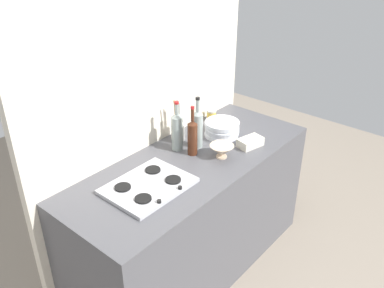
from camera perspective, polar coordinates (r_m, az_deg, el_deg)
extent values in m
plane|color=gray|center=(3.21, 0.00, -16.14)|extent=(6.00, 6.00, 0.00)
cube|color=#4C4C51|center=(2.91, 0.00, -9.87)|extent=(1.80, 0.70, 0.90)
cube|color=beige|center=(2.73, -6.14, 6.90)|extent=(1.90, 0.06, 2.52)
cube|color=#B2B2B7|center=(2.40, -6.03, -5.76)|extent=(0.48, 0.37, 0.02)
cylinder|color=black|center=(2.28, -6.75, -7.48)|extent=(0.09, 0.09, 0.01)
cylinder|color=black|center=(2.42, -2.62, -4.94)|extent=(0.09, 0.09, 0.01)
cylinder|color=black|center=(2.38, -9.52, -5.89)|extent=(0.09, 0.09, 0.01)
cylinder|color=black|center=(2.51, -5.41, -3.56)|extent=(0.09, 0.09, 0.01)
cylinder|color=black|center=(2.25, -4.54, -7.88)|extent=(0.02, 0.02, 0.02)
cylinder|color=black|center=(2.34, -1.65, -6.02)|extent=(0.02, 0.02, 0.02)
cylinder|color=white|center=(2.96, 4.05, 1.33)|extent=(0.24, 0.24, 0.01)
cylinder|color=white|center=(2.95, 4.13, 1.55)|extent=(0.24, 0.24, 0.01)
cylinder|color=white|center=(2.95, 4.18, 1.80)|extent=(0.24, 0.24, 0.01)
cylinder|color=white|center=(2.94, 4.17, 2.04)|extent=(0.24, 0.24, 0.01)
cylinder|color=white|center=(2.93, 4.14, 2.23)|extent=(0.24, 0.24, 0.01)
cylinder|color=white|center=(2.93, 4.13, 2.53)|extent=(0.24, 0.24, 0.01)
cylinder|color=white|center=(2.92, 4.11, 2.73)|extent=(0.24, 0.24, 0.01)
cylinder|color=white|center=(2.91, 4.19, 2.96)|extent=(0.24, 0.24, 0.01)
cylinder|color=#472314|center=(2.67, 0.07, 0.65)|extent=(0.07, 0.07, 0.22)
cone|color=#472314|center=(2.62, 0.07, 2.96)|extent=(0.07, 0.07, 0.02)
cylinder|color=#472314|center=(2.59, 0.07, 4.03)|extent=(0.02, 0.02, 0.08)
cylinder|color=#B21E1E|center=(2.57, 0.07, 5.04)|extent=(0.02, 0.02, 0.02)
cylinder|color=gray|center=(2.75, 0.76, 1.84)|extent=(0.07, 0.07, 0.24)
cone|color=gray|center=(2.70, 0.78, 4.33)|extent=(0.07, 0.07, 0.02)
cylinder|color=gray|center=(2.68, 0.78, 5.34)|extent=(0.02, 0.02, 0.08)
cylinder|color=black|center=(2.66, 0.79, 6.28)|extent=(0.03, 0.03, 0.02)
cylinder|color=gray|center=(2.73, -2.05, 1.48)|extent=(0.08, 0.08, 0.24)
cone|color=gray|center=(2.67, -2.10, 3.97)|extent=(0.08, 0.08, 0.03)
cylinder|color=gray|center=(2.65, -2.12, 4.89)|extent=(0.03, 0.03, 0.07)
cylinder|color=#B21E1E|center=(2.63, -2.14, 5.71)|extent=(0.03, 0.03, 0.02)
cylinder|color=beige|center=(2.69, 4.09, -1.72)|extent=(0.07, 0.07, 0.01)
cone|color=beige|center=(2.67, 4.12, -0.92)|extent=(0.16, 0.16, 0.08)
cube|color=silver|center=(2.83, 8.02, 0.25)|extent=(0.19, 0.14, 0.06)
cylinder|color=silver|center=(2.87, -1.97, 1.63)|extent=(0.09, 0.09, 0.12)
cylinder|color=#997247|center=(2.80, -2.14, 3.62)|extent=(0.05, 0.02, 0.27)
cylinder|color=#B7B7B2|center=(2.83, -1.75, 3.57)|extent=(0.01, 0.01, 0.23)
cylinder|color=#B7B7B2|center=(2.81, -2.03, 3.73)|extent=(0.01, 0.02, 0.26)
cylinder|color=#997247|center=(2.84, -2.24, 3.45)|extent=(0.02, 0.02, 0.21)
cylinder|color=gold|center=(3.17, 2.70, 3.90)|extent=(0.07, 0.07, 0.07)
cylinder|color=beige|center=(3.15, 2.71, 4.59)|extent=(0.07, 0.07, 0.01)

